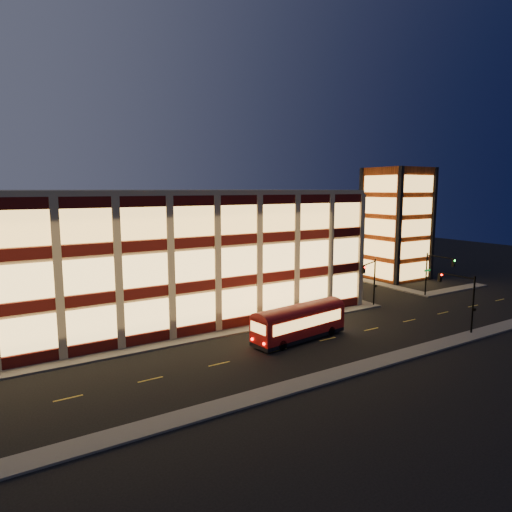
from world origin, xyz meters
TOP-DOWN VIEW (x-y plane):
  - ground at (0.00, 0.00)m, footprint 200.00×200.00m
  - sidewalk_office_south at (-3.00, 1.00)m, footprint 54.00×2.00m
  - sidewalk_office_east at (23.00, 17.00)m, footprint 2.00×30.00m
  - sidewalk_tower_south at (40.00, 1.00)m, footprint 14.00×2.00m
  - sidewalk_tower_west at (34.00, 17.00)m, footprint 2.00×30.00m
  - sidewalk_near at (0.00, -13.00)m, footprint 100.00×2.00m
  - office_building at (-2.91, 16.91)m, footprint 50.45×30.45m
  - stair_tower at (39.95, 11.95)m, footprint 8.60×8.60m
  - traffic_signal_far at (22.21, 0.24)m, footprint 3.79×1.87m
  - traffic_signal_right at (33.50, -0.62)m, footprint 1.20×4.37m
  - traffic_signal_near at (23.50, -11.03)m, footprint 0.32×4.45m
  - trolley_bus at (7.57, -4.55)m, footprint 10.62×3.87m

SIDE VIEW (x-z plane):
  - ground at x=0.00m, z-range 0.00..0.00m
  - sidewalk_office_south at x=-3.00m, z-range 0.00..0.15m
  - sidewalk_office_east at x=23.00m, z-range 0.00..0.15m
  - sidewalk_tower_south at x=40.00m, z-range 0.00..0.15m
  - sidewalk_tower_west at x=34.00m, z-range 0.00..0.15m
  - sidewalk_near at x=0.00m, z-range 0.00..0.15m
  - trolley_bus at x=7.57m, z-range 0.19..3.71m
  - traffic_signal_right at x=33.50m, z-range 1.10..7.10m
  - traffic_signal_far at x=22.21m, z-range 1.11..7.11m
  - traffic_signal_near at x=23.50m, z-range 1.13..7.13m
  - office_building at x=-2.91m, z-range 0.00..14.50m
  - stair_tower at x=39.95m, z-range -0.01..17.99m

